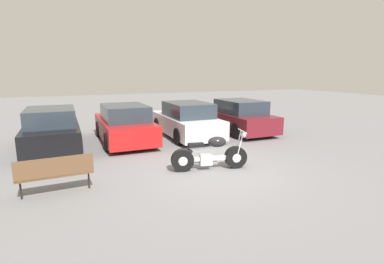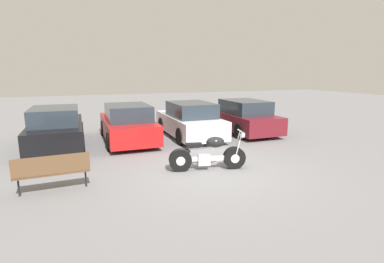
{
  "view_description": "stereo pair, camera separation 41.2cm",
  "coord_description": "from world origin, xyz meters",
  "px_view_note": "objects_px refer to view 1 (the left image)",
  "views": [
    {
      "loc": [
        -3.66,
        -6.93,
        2.71
      ],
      "look_at": [
        -0.01,
        1.6,
        0.85
      ],
      "focal_mm": 28.0,
      "sensor_mm": 36.0,
      "label": 1
    },
    {
      "loc": [
        -3.28,
        -7.08,
        2.71
      ],
      "look_at": [
        -0.01,
        1.6,
        0.85
      ],
      "focal_mm": 28.0,
      "sensor_mm": 36.0,
      "label": 2
    }
  ],
  "objects_px": {
    "parked_car_white": "(186,121)",
    "motorcycle": "(209,155)",
    "parked_car_black": "(52,130)",
    "parked_car_red": "(124,125)",
    "park_bench": "(55,172)",
    "parked_car_maroon": "(238,117)"
  },
  "relations": [
    {
      "from": "parked_car_black",
      "to": "parked_car_white",
      "type": "height_order",
      "value": "same"
    },
    {
      "from": "motorcycle",
      "to": "parked_car_maroon",
      "type": "relative_size",
      "value": 0.5
    },
    {
      "from": "motorcycle",
      "to": "park_bench",
      "type": "bearing_deg",
      "value": -176.31
    },
    {
      "from": "parked_car_red",
      "to": "park_bench",
      "type": "relative_size",
      "value": 2.64
    },
    {
      "from": "motorcycle",
      "to": "parked_car_white",
      "type": "height_order",
      "value": "parked_car_white"
    },
    {
      "from": "motorcycle",
      "to": "parked_car_red",
      "type": "xyz_separation_m",
      "value": [
        -1.52,
        4.36,
        0.25
      ]
    },
    {
      "from": "motorcycle",
      "to": "parked_car_white",
      "type": "bearing_deg",
      "value": 76.15
    },
    {
      "from": "parked_car_maroon",
      "to": "parked_car_white",
      "type": "bearing_deg",
      "value": -178.39
    },
    {
      "from": "motorcycle",
      "to": "parked_car_maroon",
      "type": "bearing_deg",
      "value": 50.23
    },
    {
      "from": "motorcycle",
      "to": "parked_car_red",
      "type": "bearing_deg",
      "value": 109.17
    },
    {
      "from": "parked_car_black",
      "to": "parked_car_red",
      "type": "xyz_separation_m",
      "value": [
        2.57,
        0.02,
        0.0
      ]
    },
    {
      "from": "parked_car_red",
      "to": "park_bench",
      "type": "xyz_separation_m",
      "value": [
        -2.4,
        -4.61,
        -0.14
      ]
    },
    {
      "from": "parked_car_red",
      "to": "parked_car_white",
      "type": "distance_m",
      "value": 2.58
    },
    {
      "from": "motorcycle",
      "to": "parked_car_white",
      "type": "relative_size",
      "value": 0.5
    },
    {
      "from": "parked_car_white",
      "to": "motorcycle",
      "type": "bearing_deg",
      "value": -103.85
    },
    {
      "from": "parked_car_black",
      "to": "parked_car_white",
      "type": "distance_m",
      "value": 5.15
    },
    {
      "from": "parked_car_white",
      "to": "parked_car_maroon",
      "type": "relative_size",
      "value": 1.0
    },
    {
      "from": "parked_car_black",
      "to": "park_bench",
      "type": "height_order",
      "value": "parked_car_black"
    },
    {
      "from": "parked_car_maroon",
      "to": "park_bench",
      "type": "relative_size",
      "value": 2.64
    },
    {
      "from": "parked_car_black",
      "to": "park_bench",
      "type": "xyz_separation_m",
      "value": [
        0.17,
        -4.59,
        -0.14
      ]
    },
    {
      "from": "motorcycle",
      "to": "parked_car_black",
      "type": "height_order",
      "value": "parked_car_black"
    },
    {
      "from": "parked_car_red",
      "to": "parked_car_white",
      "type": "bearing_deg",
      "value": -1.47
    }
  ]
}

